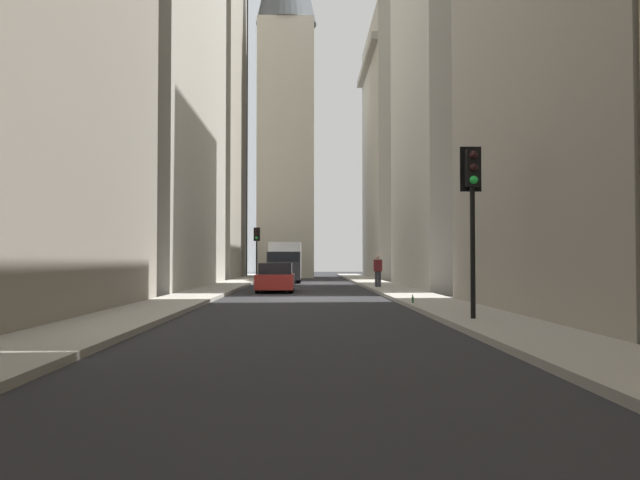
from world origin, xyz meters
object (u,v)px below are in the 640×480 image
at_px(delivery_truck, 285,262).
at_px(pedestrian, 378,269).
at_px(discarded_bottle, 413,300).
at_px(sedan_red, 276,278).
at_px(traffic_light_midblock, 257,241).
at_px(traffic_light_foreground, 472,191).

xyz_separation_m(delivery_truck, pedestrian, (-12.21, -5.33, -0.38)).
bearing_deg(discarded_bottle, pedestrian, -1.33).
relative_size(sedan_red, traffic_light_midblock, 1.05).
height_order(delivery_truck, discarded_bottle, delivery_truck).
bearing_deg(traffic_light_midblock, traffic_light_foreground, -168.44).
height_order(traffic_light_midblock, discarded_bottle, traffic_light_midblock).
height_order(traffic_light_foreground, discarded_bottle, traffic_light_foreground).
bearing_deg(traffic_light_midblock, sedan_red, -173.47).
bearing_deg(traffic_light_midblock, delivery_truck, -159.95).
xyz_separation_m(pedestrian, discarded_bottle, (-13.97, 0.33, -0.83)).
relative_size(sedan_red, discarded_bottle, 15.93).
relative_size(traffic_light_midblock, discarded_bottle, 15.19).
distance_m(traffic_light_midblock, pedestrian, 20.73).
bearing_deg(traffic_light_midblock, discarded_bottle, -167.20).
relative_size(sedan_red, traffic_light_foreground, 1.03).
xyz_separation_m(traffic_light_foreground, pedestrian, (20.09, 0.18, -2.13)).
distance_m(sedan_red, discarded_bottle, 12.20).
relative_size(delivery_truck, sedan_red, 1.50).
relative_size(traffic_light_midblock, pedestrian, 2.38).
relative_size(sedan_red, pedestrian, 2.50).
xyz_separation_m(sedan_red, traffic_light_midblock, (21.93, 2.51, 2.49)).
distance_m(delivery_truck, pedestrian, 13.33).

